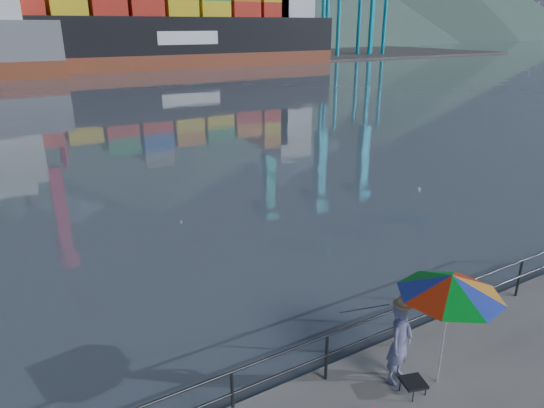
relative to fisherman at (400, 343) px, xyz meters
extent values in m
cube|color=#514F4C|center=(7.82, 92.01, -0.83)|extent=(200.00, 40.00, 0.40)
cylinder|color=#2D3033|center=(-2.18, 0.71, 0.17)|extent=(22.00, 0.05, 0.05)
cylinder|color=#2D3033|center=(-2.18, 0.71, -0.28)|extent=(22.00, 0.05, 0.05)
cube|color=#2D3033|center=(-2.18, 0.71, -0.33)|extent=(22.00, 0.06, 1.00)
cube|color=red|center=(7.82, 91.01, 1.77)|extent=(6.00, 2.40, 5.20)
cube|color=gray|center=(14.32, 91.01, 3.07)|extent=(6.00, 2.40, 7.80)
cube|color=orange|center=(20.82, 91.01, 0.47)|extent=(6.00, 2.40, 2.60)
cube|color=#267F3F|center=(27.32, 91.01, 0.47)|extent=(6.00, 2.40, 2.60)
cube|color=gray|center=(33.82, 91.01, 3.07)|extent=(6.00, 2.40, 7.80)
cube|color=#267F3F|center=(40.32, 91.01, 0.47)|extent=(6.00, 2.40, 2.60)
cube|color=yellow|center=(46.82, 91.01, 0.47)|extent=(6.00, 2.40, 2.60)
cube|color=#194CA5|center=(53.32, 91.01, 3.07)|extent=(6.00, 2.40, 7.80)
cube|color=orange|center=(59.82, 91.01, 3.07)|extent=(6.00, 2.40, 7.80)
cube|color=gray|center=(7.82, 94.01, 0.47)|extent=(6.00, 2.40, 2.60)
cube|color=#194CA5|center=(14.32, 94.01, 0.47)|extent=(6.00, 2.40, 2.60)
cube|color=#194CA5|center=(20.82, 94.01, 0.47)|extent=(6.00, 2.40, 2.60)
cube|color=gray|center=(27.32, 94.01, 3.07)|extent=(6.00, 2.40, 7.80)
cube|color=orange|center=(33.82, 94.01, 0.47)|extent=(6.00, 2.40, 2.60)
cube|color=orange|center=(40.32, 94.01, 0.47)|extent=(6.00, 2.40, 2.60)
imported|color=navy|center=(0.00, 0.00, 0.00)|extent=(0.69, 0.55, 1.66)
cylinder|color=white|center=(0.63, -0.46, 0.23)|extent=(0.04, 0.04, 2.12)
cone|color=#049922|center=(0.63, -0.46, 1.29)|extent=(2.25, 2.25, 0.39)
cube|color=black|center=(-0.01, -0.44, -0.58)|extent=(0.52, 0.52, 0.05)
cube|color=#2D3033|center=(-0.01, -0.44, -0.72)|extent=(0.35, 0.35, 0.22)
cylinder|color=black|center=(0.09, 1.18, -0.83)|extent=(0.16, 1.62, 1.14)
cube|color=brown|center=(23.78, 74.83, -0.08)|extent=(56.05, 9.34, 2.50)
cube|color=black|center=(23.78, 74.83, 3.97)|extent=(56.05, 9.34, 5.60)
camera|label=1|loc=(-5.99, -5.33, 5.64)|focal=32.00mm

